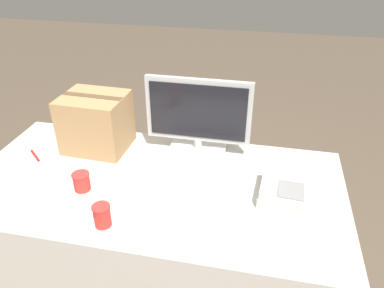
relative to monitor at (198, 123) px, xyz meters
The scene contains 10 objects.
ground_plane 1.00m from the monitor, 117.15° to the right, with size 12.00×12.00×0.00m, color brown.
office_desk 0.66m from the monitor, 117.15° to the right, with size 1.80×0.90×0.76m.
monitor is the anchor object (origin of this frame).
keyboard 0.37m from the monitor, 89.14° to the right, with size 0.41×0.17×0.03m.
desk_phone 0.55m from the monitor, 34.15° to the right, with size 0.22×0.23×0.08m.
paper_cup_left 0.65m from the monitor, 137.33° to the right, with size 0.08×0.08×0.09m.
paper_cup_right 0.70m from the monitor, 113.41° to the right, with size 0.07×0.07×0.10m.
spoon 0.92m from the monitor, 46.67° to the right, with size 0.09×0.13×0.00m.
cardboard_box 0.55m from the monitor, behind, with size 0.34×0.29×0.30m.
pen_marker 0.88m from the monitor, 165.41° to the right, with size 0.10×0.09×0.01m.
Camera 1 is at (0.48, -1.38, 1.83)m, focal length 35.00 mm.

